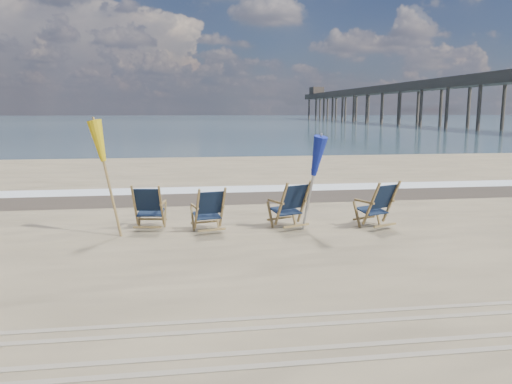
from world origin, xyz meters
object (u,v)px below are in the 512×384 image
Objects in this scene: umbrella_blue at (311,159)px; beach_chair_3 at (391,203)px; beach_chair_2 at (304,204)px; umbrella_yellow at (107,146)px; beach_chair_1 at (223,209)px; beach_chair_0 at (161,207)px; fishing_pier at (414,98)px.

beach_chair_3 is at bearing 2.62° from umbrella_blue.
umbrella_blue is (0.06, -0.33, 1.04)m from beach_chair_2.
umbrella_blue is (4.26, -0.22, -0.30)m from umbrella_yellow.
beach_chair_1 is at bearing -24.59° from beach_chair_3.
beach_chair_1 is (1.32, -0.34, -0.01)m from beach_chair_0.
umbrella_yellow reaches higher than umbrella_blue.
beach_chair_0 is 0.43× the size of umbrella_yellow.
beach_chair_0 is 0.49× the size of umbrella_blue.
umbrella_blue is at bearing -2.94° from umbrella_yellow.
fishing_pier is (34.91, 71.70, 4.10)m from beach_chair_3.
beach_chair_2 is 0.45× the size of umbrella_yellow.
umbrella_blue reaches higher than beach_chair_1.
beach_chair_1 is at bearing 174.32° from beach_chair_0.
fishing_pier is (40.01, 71.26, 4.13)m from beach_chair_0.
beach_chair_3 is (5.10, -0.44, 0.03)m from beach_chair_0.
beach_chair_1 is 3.78m from beach_chair_3.
beach_chair_1 is 0.92× the size of beach_chair_3.
beach_chair_0 is 81.83m from fishing_pier.
beach_chair_0 is at bearing -27.65° from beach_chair_1.
umbrella_yellow is at bearing -13.93° from beach_chair_1.
beach_chair_2 is at bearing 171.00° from beach_chair_1.
fishing_pier is at bearing -110.57° from beach_chair_0.
beach_chair_0 is at bearing -26.29° from beach_chair_2.
fishing_pier reaches higher than beach_chair_1.
beach_chair_0 is 3.16m from beach_chair_2.
umbrella_yellow is at bearing 177.06° from umbrella_blue.
beach_chair_1 is at bearing -0.70° from umbrella_yellow.
beach_chair_0 is at bearing 16.52° from umbrella_yellow.
beach_chair_1 is 0.01× the size of fishing_pier.
beach_chair_0 is at bearing 170.67° from umbrella_blue.
beach_chair_1 is 0.92× the size of beach_chair_2.
beach_chair_0 reaches higher than beach_chair_1.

